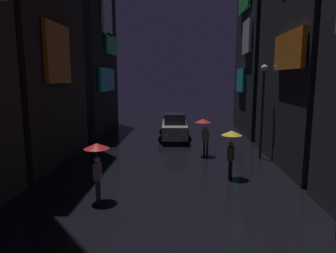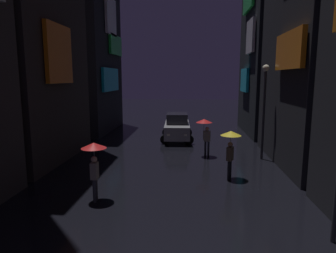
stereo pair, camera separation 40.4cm
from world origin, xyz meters
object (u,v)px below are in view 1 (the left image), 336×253
object	(u,v)px
pedestrian_foreground_right_red	(204,127)
pedestrian_far_right_red	(97,156)
streetlamp_right_far	(263,100)
pedestrian_foreground_left_yellow	(231,141)
car_distant	(175,127)

from	to	relation	value
pedestrian_foreground_right_red	pedestrian_far_right_red	size ratio (longest dim) A/B	1.00
streetlamp_right_far	pedestrian_foreground_right_red	bearing A→B (deg)	171.80
pedestrian_far_right_red	streetlamp_right_far	distance (m)	9.68
pedestrian_foreground_left_yellow	car_distant	world-z (taller)	pedestrian_foreground_left_yellow
pedestrian_far_right_red	car_distant	world-z (taller)	pedestrian_far_right_red
pedestrian_foreground_right_red	streetlamp_right_far	bearing A→B (deg)	-8.20
pedestrian_foreground_right_red	pedestrian_foreground_left_yellow	xyz separation A→B (m)	(0.94, -3.82, 0.00)
pedestrian_foreground_left_yellow	car_distant	xyz separation A→B (m)	(-2.71, 8.08, -0.74)
pedestrian_foreground_left_yellow	pedestrian_far_right_red	bearing A→B (deg)	-151.53
pedestrian_foreground_right_red	pedestrian_foreground_left_yellow	size ratio (longest dim) A/B	1.00
pedestrian_foreground_right_red	pedestrian_far_right_red	xyz separation A→B (m)	(-4.22, -6.61, 0.00)
car_distant	streetlamp_right_far	world-z (taller)	streetlamp_right_far
pedestrian_foreground_right_red	pedestrian_far_right_red	bearing A→B (deg)	-122.52
pedestrian_foreground_right_red	streetlamp_right_far	world-z (taller)	streetlamp_right_far
pedestrian_foreground_right_red	streetlamp_right_far	size ratio (longest dim) A/B	0.42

